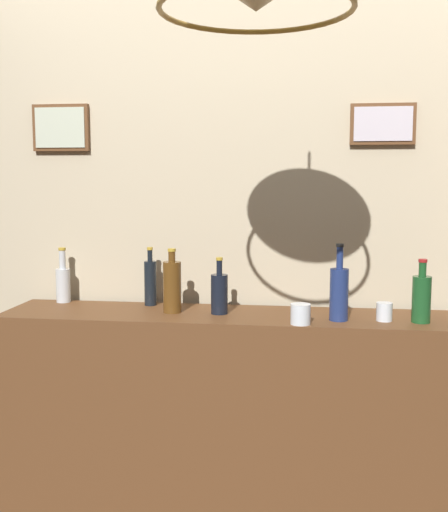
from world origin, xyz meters
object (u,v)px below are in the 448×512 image
liquor_bottle_gin (172,286)px  liquor_bottle_rye (421,298)px  liquor_bottle_rum (219,293)px  liquor_bottle_vermouth (339,292)px  liquor_bottle_vodka (63,282)px  liquor_bottle_sherry (150,282)px  glass_tumbler_highball (384,312)px  glass_tumbler_rocks (300,314)px

liquor_bottle_gin → liquor_bottle_rye: (1.01, -0.05, -0.01)m
liquor_bottle_rum → liquor_bottle_vermouth: liquor_bottle_vermouth is taller
liquor_bottle_rum → liquor_bottle_vodka: (-0.75, 0.15, 0.00)m
liquor_bottle_sherry → glass_tumbler_highball: 1.02m
glass_tumbler_highball → liquor_bottle_vermouth: bearing=-175.2°
liquor_bottle_sherry → liquor_bottle_vermouth: (0.82, -0.20, 0.01)m
liquor_bottle_sherry → glass_tumbler_rocks: (0.67, -0.29, -0.07)m
liquor_bottle_rye → liquor_bottle_rum: bearing=176.2°
liquor_bottle_rye → glass_tumbler_rocks: (-0.47, -0.10, -0.06)m
liquor_bottle_vodka → liquor_bottle_sherry: bearing=-2.4°
liquor_bottle_sherry → liquor_bottle_rye: size_ratio=1.04×
liquor_bottle_vodka → liquor_bottle_vermouth: bearing=-9.9°
glass_tumbler_rocks → liquor_bottle_vodka: bearing=164.3°
liquor_bottle_sherry → liquor_bottle_gin: bearing=-46.7°
liquor_bottle_rye → glass_tumbler_rocks: liquor_bottle_rye is taller
liquor_bottle_sherry → glass_tumbler_highball: liquor_bottle_sherry is taller
liquor_bottle_rum → liquor_bottle_gin: bearing=-179.8°
liquor_bottle_vodka → glass_tumbler_rocks: 1.13m
liquor_bottle_vodka → liquor_bottle_rye: bearing=-7.6°
liquor_bottle_rye → glass_tumbler_rocks: size_ratio=3.14×
liquor_bottle_vodka → liquor_bottle_rye: size_ratio=1.00×
liquor_bottle_vodka → glass_tumbler_rocks: size_ratio=3.14×
liquor_bottle_vermouth → glass_tumbler_highball: liquor_bottle_vermouth is taller
liquor_bottle_vermouth → liquor_bottle_vodka: (-1.24, 0.21, -0.02)m
liquor_bottle_vermouth → glass_tumbler_highball: 0.20m
liquor_bottle_rum → glass_tumbler_highball: bearing=-3.9°
liquor_bottle_sherry → glass_tumbler_rocks: size_ratio=3.27×
liquor_bottle_sherry → liquor_bottle_vermouth: 0.84m
liquor_bottle_rye → glass_tumbler_highball: 0.15m
liquor_bottle_vodka → glass_tumbler_rocks: bearing=-15.7°
liquor_bottle_gin → liquor_bottle_vodka: 0.57m
liquor_bottle_rye → glass_tumbler_highball: liquor_bottle_rye is taller
liquor_bottle_gin → liquor_bottle_vermouth: (0.69, -0.06, 0.00)m
liquor_bottle_rum → liquor_bottle_vermouth: size_ratio=0.77×
liquor_bottle_vermouth → liquor_bottle_vodka: size_ratio=1.23×
liquor_bottle_vermouth → glass_tumbler_rocks: bearing=-149.1°
liquor_bottle_gin → glass_tumbler_rocks: size_ratio=3.40×
glass_tumbler_rocks → glass_tumbler_highball: glass_tumbler_rocks is taller
liquor_bottle_vermouth → liquor_bottle_vodka: liquor_bottle_vermouth is taller
liquor_bottle_gin → liquor_bottle_rum: size_ratio=1.14×
glass_tumbler_rocks → liquor_bottle_sherry: bearing=156.8°
liquor_bottle_gin → liquor_bottle_rum: (0.20, 0.00, -0.02)m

